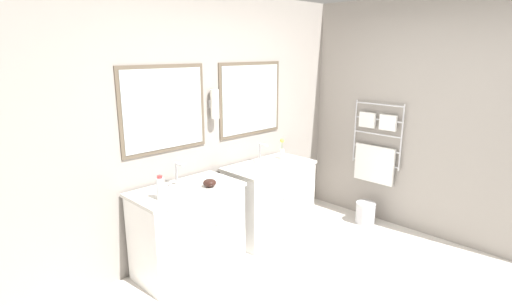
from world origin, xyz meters
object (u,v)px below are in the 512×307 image
Objects in this scene: toiletry_bottle at (160,188)px; flower_vase at (282,150)px; vanity_right at (271,200)px; vanity_left at (190,230)px; waste_bin at (365,212)px; amenity_bowl at (210,183)px.

toiletry_bottle is 1.69m from flower_vase.
vanity_right is at bearing -160.61° from flower_vase.
vanity_left reaches higher than waste_bin.
amenity_bowl is at bearing -171.32° from flower_vase.
vanity_left is 1.10m from vanity_right.
toiletry_bottle reaches higher than amenity_bowl.
vanity_right is at bearing 2.25° from toiletry_bottle.
flower_vase is at bearing 19.39° from vanity_right.
flower_vase is (1.68, 0.15, -0.00)m from toiletry_bottle.
toiletry_bottle is 1.72× the size of amenity_bowl.
flower_vase is (1.37, 0.09, 0.51)m from vanity_left.
vanity_left is 0.60m from toiletry_bottle.
waste_bin is at bearing -41.03° from flower_vase.
waste_bin is (1.97, -0.49, -0.73)m from amenity_bowl.
amenity_bowl is (-0.92, -0.09, 0.44)m from vanity_right.
waste_bin is (0.78, -0.68, -0.79)m from flower_vase.
amenity_bowl reaches higher than vanity_right.
flower_vase is (1.19, 0.18, 0.06)m from amenity_bowl.
waste_bin is at bearing -14.09° from amenity_bowl.
amenity_bowl is at bearing -174.59° from vanity_right.
flower_vase is at bearing 8.68° from amenity_bowl.
flower_vase is at bearing 3.96° from vanity_left.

